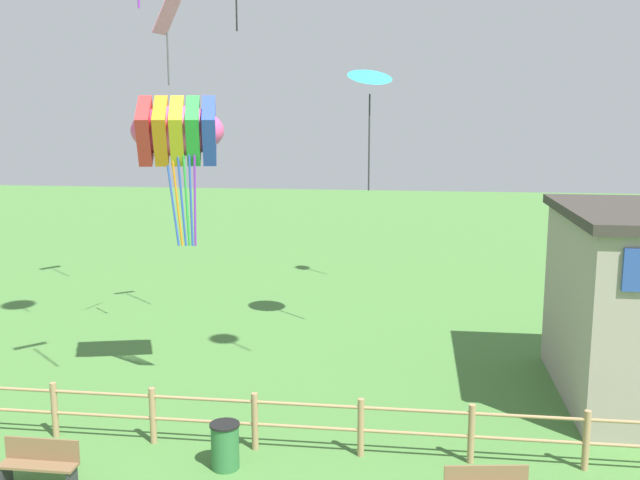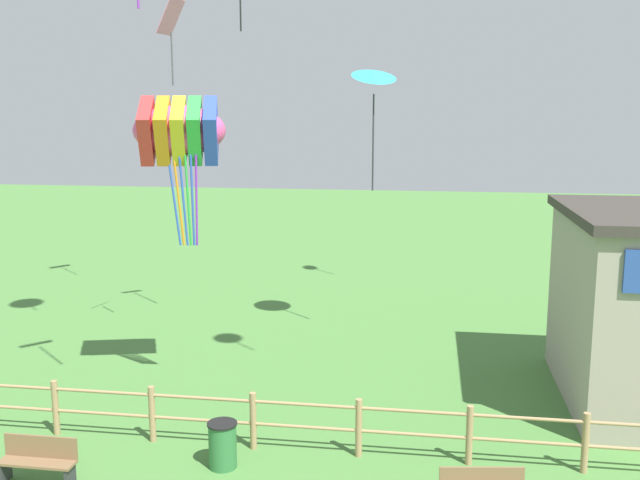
{
  "view_description": "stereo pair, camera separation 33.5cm",
  "coord_description": "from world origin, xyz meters",
  "px_view_note": "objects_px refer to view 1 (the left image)",
  "views": [
    {
      "loc": [
        2.12,
        -7.31,
        6.99
      ],
      "look_at": [
        0.0,
        8.52,
        4.19
      ],
      "focal_mm": 40.0,
      "sensor_mm": 36.0,
      "label": 1
    },
    {
      "loc": [
        2.45,
        -7.26,
        6.99
      ],
      "look_at": [
        0.0,
        8.52,
        4.19
      ],
      "focal_mm": 40.0,
      "sensor_mm": 36.0,
      "label": 2
    }
  ],
  "objects_px": {
    "park_bench_near_fence": "(40,462)",
    "kite_rainbow_parafoil": "(178,131)",
    "trash_bin": "(225,446)",
    "kite_pink_diamond": "(167,24)",
    "kite_cyan_delta": "(370,78)"
  },
  "relations": [
    {
      "from": "kite_pink_diamond",
      "to": "kite_cyan_delta",
      "type": "bearing_deg",
      "value": 16.22
    },
    {
      "from": "park_bench_near_fence",
      "to": "kite_rainbow_parafoil",
      "type": "distance_m",
      "value": 8.0
    },
    {
      "from": "kite_cyan_delta",
      "to": "park_bench_near_fence",
      "type": "bearing_deg",
      "value": -119.86
    },
    {
      "from": "trash_bin",
      "to": "kite_pink_diamond",
      "type": "height_order",
      "value": "kite_pink_diamond"
    },
    {
      "from": "kite_rainbow_parafoil",
      "to": "kite_pink_diamond",
      "type": "distance_m",
      "value": 4.44
    },
    {
      "from": "kite_rainbow_parafoil",
      "to": "park_bench_near_fence",
      "type": "bearing_deg",
      "value": -104.09
    },
    {
      "from": "park_bench_near_fence",
      "to": "kite_rainbow_parafoil",
      "type": "relative_size",
      "value": 0.41
    },
    {
      "from": "park_bench_near_fence",
      "to": "kite_cyan_delta",
      "type": "height_order",
      "value": "kite_cyan_delta"
    },
    {
      "from": "kite_rainbow_parafoil",
      "to": "kite_cyan_delta",
      "type": "distance_m",
      "value": 6.59
    },
    {
      "from": "trash_bin",
      "to": "kite_rainbow_parafoil",
      "type": "relative_size",
      "value": 0.26
    },
    {
      "from": "park_bench_near_fence",
      "to": "kite_cyan_delta",
      "type": "xyz_separation_m",
      "value": [
        5.58,
        9.72,
        7.6
      ]
    },
    {
      "from": "kite_pink_diamond",
      "to": "kite_cyan_delta",
      "type": "height_order",
      "value": "kite_pink_diamond"
    },
    {
      "from": "park_bench_near_fence",
      "to": "kite_cyan_delta",
      "type": "relative_size",
      "value": 0.4
    },
    {
      "from": "trash_bin",
      "to": "kite_cyan_delta",
      "type": "distance_m",
      "value": 11.69
    },
    {
      "from": "trash_bin",
      "to": "kite_rainbow_parafoil",
      "type": "bearing_deg",
      "value": 118.3
    }
  ]
}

